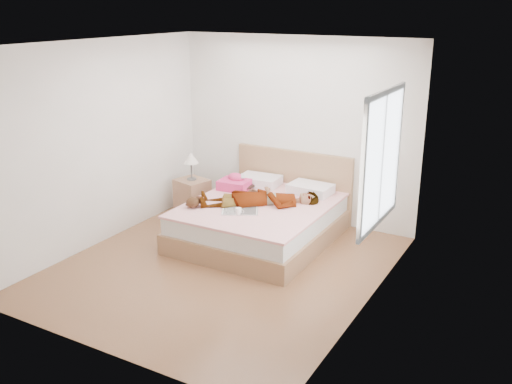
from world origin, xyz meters
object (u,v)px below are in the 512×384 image
at_px(plush_toy, 194,202).
at_px(nightstand, 192,194).
at_px(phone, 243,176).
at_px(coffee_mug, 239,211).
at_px(bed, 263,218).
at_px(woman, 260,195).
at_px(towel, 235,183).
at_px(magazine, 240,211).

relative_size(plush_toy, nightstand, 0.28).
relative_size(phone, coffee_mug, 0.87).
height_order(bed, plush_toy, bed).
bearing_deg(coffee_mug, bed, 86.98).
distance_m(woman, plush_toy, 0.87).
xyz_separation_m(woman, plush_toy, (-0.67, -0.55, -0.04)).
relative_size(towel, magazine, 0.82).
relative_size(coffee_mug, plush_toy, 0.44).
bearing_deg(woman, bed, 145.46).
bearing_deg(nightstand, coffee_mug, -32.81).
bearing_deg(phone, magazine, -93.95).
distance_m(woman, magazine, 0.41).
bearing_deg(woman, towel, -152.15).
bearing_deg(towel, bed, -25.03).
relative_size(towel, plush_toy, 1.66).
height_order(plush_toy, nightstand, nightstand).
bearing_deg(towel, coffee_mug, -55.83).
distance_m(phone, nightstand, 0.93).
xyz_separation_m(woman, towel, (-0.61, 0.35, -0.02)).
distance_m(bed, plush_toy, 0.96).
relative_size(bed, plush_toy, 7.79).
bearing_deg(nightstand, bed, -11.74).
relative_size(phone, magazine, 0.19).
bearing_deg(nightstand, phone, 3.63).
distance_m(towel, coffee_mug, 1.03).
distance_m(plush_toy, nightstand, 1.15).
relative_size(woman, coffee_mug, 13.45).
bearing_deg(plush_toy, magazine, 14.76).
height_order(bed, magazine, bed).
xyz_separation_m(woman, coffee_mug, (-0.03, -0.50, -0.06)).
bearing_deg(coffee_mug, towel, 124.17).
bearing_deg(towel, woman, -30.09).
distance_m(woman, phone, 0.65).
distance_m(phone, magazine, 0.92).
xyz_separation_m(magazine, nightstand, (-1.27, 0.74, -0.21)).
relative_size(phone, nightstand, 0.11).
bearing_deg(magazine, phone, 118.12).
bearing_deg(bed, plush_toy, -137.38).
xyz_separation_m(phone, towel, (-0.11, -0.05, -0.10)).
distance_m(phone, plush_toy, 0.97).
bearing_deg(plush_toy, coffee_mug, 4.40).
distance_m(magazine, nightstand, 1.48).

